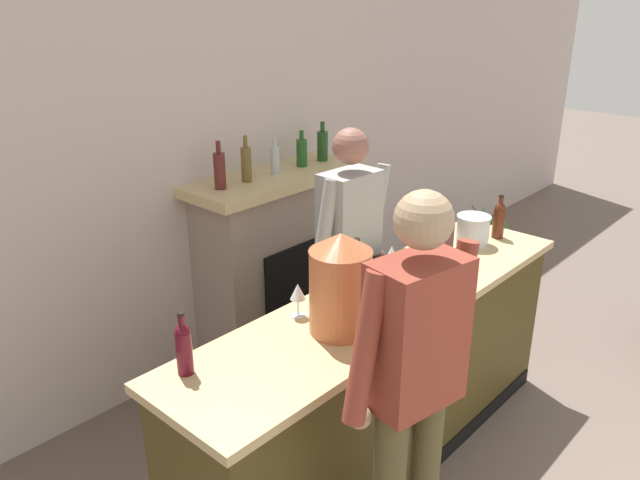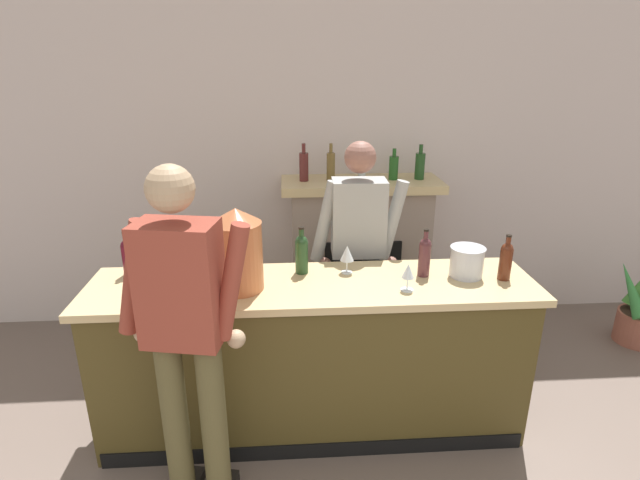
{
  "view_description": "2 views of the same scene",
  "coord_description": "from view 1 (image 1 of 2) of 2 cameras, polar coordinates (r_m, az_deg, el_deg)",
  "views": [
    {
      "loc": [
        -2.34,
        1.22,
        2.47
      ],
      "look_at": [
        -0.06,
        3.29,
        1.24
      ],
      "focal_mm": 35.0,
      "sensor_mm": 36.0,
      "label": 1
    },
    {
      "loc": [
        -0.14,
        0.23,
        2.26
      ],
      "look_at": [
        0.08,
        3.37,
        1.11
      ],
      "focal_mm": 28.0,
      "sensor_mm": 36.0,
      "label": 2
    }
  ],
  "objects": [
    {
      "name": "wine_glass_by_dispenser",
      "position": [
        3.39,
        6.56,
        -1.37
      ],
      "size": [
        0.08,
        0.08,
        0.18
      ],
      "color": "silver",
      "rests_on": "bar_counter"
    },
    {
      "name": "person_bartender",
      "position": [
        3.77,
        2.68,
        -1.58
      ],
      "size": [
        0.66,
        0.31,
        1.76
      ],
      "color": "#1C232E",
      "rests_on": "ground_plane"
    },
    {
      "name": "wall_back_panel",
      "position": [
        4.14,
        -11.52,
        5.97
      ],
      "size": [
        12.0,
        0.07,
        2.75
      ],
      "color": "beige",
      "rests_on": "ground_plane"
    },
    {
      "name": "copper_dispenser",
      "position": [
        2.78,
        1.87,
        -3.95
      ],
      "size": [
        0.28,
        0.32,
        0.48
      ],
      "color": "#B8643B",
      "rests_on": "bar_counter"
    },
    {
      "name": "fireplace_stone",
      "position": [
        4.46,
        -4.03,
        -1.97
      ],
      "size": [
        1.3,
        0.52,
        1.63
      ],
      "color": "gray",
      "rests_on": "ground_plane"
    },
    {
      "name": "potted_plant_corner",
      "position": [
        6.1,
        15.09,
        -0.21
      ],
      "size": [
        0.42,
        0.4,
        0.71
      ],
      "color": "#9C5745",
      "rests_on": "ground_plane"
    },
    {
      "name": "wine_bottle_cabernet_heavy",
      "position": [
        3.2,
        3.34,
        -2.54
      ],
      "size": [
        0.08,
        0.08,
        0.29
      ],
      "color": "#20401F",
      "rests_on": "bar_counter"
    },
    {
      "name": "wine_glass_front_left",
      "position": [
        2.95,
        -2.04,
        -4.88
      ],
      "size": [
        0.07,
        0.07,
        0.17
      ],
      "color": "silver",
      "rests_on": "bar_counter"
    },
    {
      "name": "bar_counter",
      "position": [
        3.47,
        5.84,
        -12.67
      ],
      "size": [
        2.64,
        0.63,
        1.02
      ],
      "color": "#483B19",
      "rests_on": "ground_plane"
    },
    {
      "name": "ice_bucket_steel",
      "position": [
        3.92,
        13.81,
        0.9
      ],
      "size": [
        0.21,
        0.21,
        0.18
      ],
      "color": "silver",
      "rests_on": "bar_counter"
    },
    {
      "name": "wine_bottle_burgundy_dark",
      "position": [
        3.71,
        11.63,
        0.54
      ],
      "size": [
        0.07,
        0.07,
        0.3
      ],
      "color": "#4D2529",
      "rests_on": "bar_counter"
    },
    {
      "name": "wine_bottle_merlot_tall",
      "position": [
        4.06,
        16.06,
        1.9
      ],
      "size": [
        0.07,
        0.07,
        0.28
      ],
      "color": "#522212",
      "rests_on": "bar_counter"
    },
    {
      "name": "person_customer",
      "position": [
        2.48,
        8.36,
        -13.86
      ],
      "size": [
        0.65,
        0.36,
        1.85
      ],
      "color": "brown",
      "rests_on": "ground_plane"
    },
    {
      "name": "wine_glass_near_bucket",
      "position": [
        3.51,
        13.13,
        -1.21
      ],
      "size": [
        0.07,
        0.07,
        0.16
      ],
      "color": "silver",
      "rests_on": "bar_counter"
    },
    {
      "name": "wine_bottle_chardonnay_pale",
      "position": [
        2.59,
        -12.35,
        -9.49
      ],
      "size": [
        0.07,
        0.07,
        0.28
      ],
      "color": "#4D0D1A",
      "rests_on": "bar_counter"
    }
  ]
}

